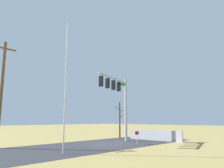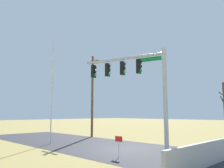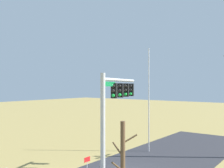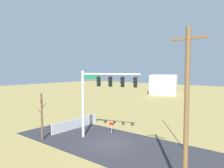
{
  "view_description": "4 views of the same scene",
  "coord_description": "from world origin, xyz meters",
  "views": [
    {
      "loc": [
        -15.04,
        -15.18,
        2.28
      ],
      "look_at": [
        -0.02,
        -0.86,
        5.76
      ],
      "focal_mm": 34.49,
      "sensor_mm": 36.0,
      "label": 1
    },
    {
      "loc": [
        11.2,
        -12.25,
        2.55
      ],
      "look_at": [
        -0.32,
        -0.8,
        4.67
      ],
      "focal_mm": 36.27,
      "sensor_mm": 36.0,
      "label": 2
    },
    {
      "loc": [
        14.78,
        9.65,
        6.09
      ],
      "look_at": [
        0.41,
        -1.36,
        6.18
      ],
      "focal_mm": 41.62,
      "sensor_mm": 36.0,
      "label": 3
    },
    {
      "loc": [
        -12.24,
        15.1,
        6.9
      ],
      "look_at": [
        0.67,
        -1.0,
        5.49
      ],
      "focal_mm": 34.09,
      "sensor_mm": 36.0,
      "label": 4
    }
  ],
  "objects": [
    {
      "name": "utility_pole",
      "position": [
        -8.43,
        4.12,
        4.71
      ],
      "size": [
        1.9,
        0.26,
        9.09
      ],
      "color": "brown",
      "rests_on": "ground_plane"
    },
    {
      "name": "flagpole",
      "position": [
        -6.29,
        -2.21,
        4.76
      ],
      "size": [
        0.1,
        0.1,
        9.51
      ],
      "primitive_type": "cylinder",
      "color": "silver",
      "rests_on": "ground_plane"
    },
    {
      "name": "ground_plane",
      "position": [
        0.0,
        0.0,
        0.0
      ],
      "size": [
        160.0,
        160.0,
        0.0
      ],
      "primitive_type": "plane",
      "color": "#9E894C"
    },
    {
      "name": "road_surface",
      "position": [
        -4.0,
        0.0,
        0.01
      ],
      "size": [
        28.0,
        8.0,
        0.01
      ],
      "primitive_type": "cube",
      "color": "#2D2D33",
      "rests_on": "ground_plane"
    },
    {
      "name": "sidewalk_corner",
      "position": [
        4.41,
        0.28,
        0.0
      ],
      "size": [
        6.0,
        6.0,
        0.01
      ],
      "primitive_type": "cube",
      "color": "#B7B5AD",
      "rests_on": "ground_plane"
    },
    {
      "name": "distant_building",
      "position": [
        13.73,
        -40.84,
        2.69
      ],
      "size": [
        9.18,
        10.1,
        5.37
      ],
      "primitive_type": "cube",
      "rotation": [
        0.0,
        0.0,
        5.04
      ],
      "color": "silver",
      "rests_on": "ground_plane"
    },
    {
      "name": "open_sign",
      "position": [
        1.84,
        -2.39,
        0.91
      ],
      "size": [
        0.56,
        0.04,
        1.22
      ],
      "color": "silver",
      "rests_on": "ground_plane"
    },
    {
      "name": "retaining_fence",
      "position": [
        6.39,
        -1.4,
        0.58
      ],
      "size": [
        0.2,
        6.79,
        1.16
      ],
      "primitive_type": "cube",
      "color": "#A8A8AD",
      "rests_on": "ground_plane"
    },
    {
      "name": "bare_tree",
      "position": [
        5.91,
        3.42,
        2.35
      ],
      "size": [
        1.27,
        1.02,
        4.59
      ],
      "color": "brown",
      "rests_on": "ground_plane"
    },
    {
      "name": "signal_mast",
      "position": [
        1.57,
        -0.25,
        4.88
      ],
      "size": [
        5.9,
        1.9,
        6.8
      ],
      "color": "#B2B5BA",
      "rests_on": "ground_plane"
    }
  ]
}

